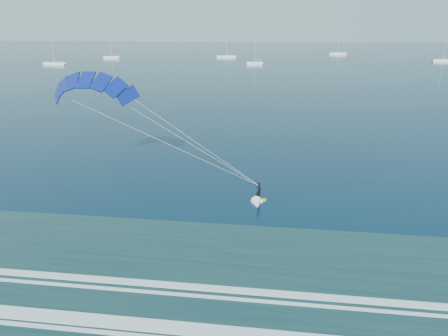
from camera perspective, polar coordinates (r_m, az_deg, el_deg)
name	(u,v)px	position (r m, az deg, el deg)	size (l,w,h in m)	color
kitesurfer_rig	(181,138)	(36.38, -6.15, 4.24)	(19.51, 9.56, 14.52)	yellow
sailboat_0	(54,63)	(205.37, -23.06, 13.60)	(10.04, 2.40, 13.47)	white
sailboat_1	(112,57)	(236.89, -15.74, 15.01)	(8.77, 2.40, 12.03)	white
sailboat_2	(226,56)	(234.20, 0.32, 15.66)	(10.47, 2.40, 13.87)	white
sailboat_3	(255,63)	(192.33, 4.39, 14.73)	(7.06, 2.40, 10.03)	white
sailboat_4	(338,53)	(268.95, 15.94, 15.46)	(10.05, 2.40, 13.48)	white
sailboat_5	(443,60)	(233.78, 28.81, 13.33)	(9.85, 2.40, 13.28)	white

